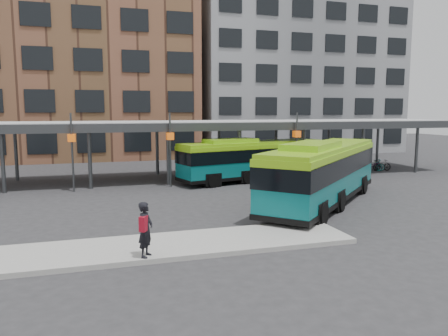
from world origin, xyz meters
The scene contains 9 objects.
ground centered at (0.00, 0.00, 0.00)m, with size 120.00×120.00×0.00m, color #28282B.
boarding_island centered at (-5.50, -3.00, 0.09)m, with size 14.00×3.00×0.18m, color gray.
canopy centered at (-0.06, 12.87, 3.91)m, with size 40.00×6.53×4.80m.
building_brick centered at (-10.00, 32.00, 11.00)m, with size 26.00×14.00×22.00m, color brown.
building_grey centered at (16.00, 32.00, 10.00)m, with size 24.00×14.00×20.00m, color slate.
bus_front centered at (3.76, 2.02, 1.78)m, with size 10.79×10.48×3.42m.
bus_rear centered at (2.97, 10.61, 1.58)m, with size 11.21×5.03×3.03m.
pedestrian centered at (-6.30, -4.21, 1.11)m, with size 0.70×0.80×1.83m.
bike_rack centered at (13.08, 12.13, 0.48)m, with size 5.70×1.31×0.99m.
Camera 1 is at (-7.91, -18.20, 4.96)m, focal length 35.00 mm.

